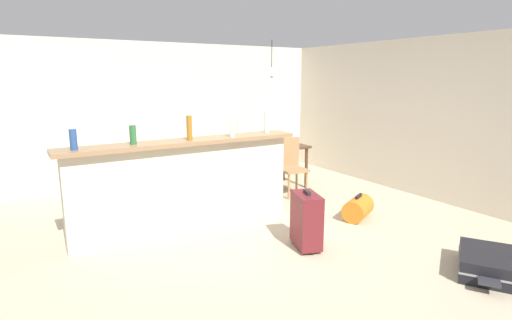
# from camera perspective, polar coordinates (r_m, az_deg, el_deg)

# --- Properties ---
(ground_plane) EXTENTS (13.00, 13.00, 0.05)m
(ground_plane) POSITION_cam_1_polar(r_m,az_deg,el_deg) (5.22, 0.03, -9.92)
(ground_plane) COLOR #BCAD8E
(wall_back) EXTENTS (6.60, 0.10, 2.50)m
(wall_back) POSITION_cam_1_polar(r_m,az_deg,el_deg) (7.64, -12.14, 6.60)
(wall_back) COLOR beige
(wall_back) RESTS_ON ground_plane
(wall_right) EXTENTS (0.10, 6.00, 2.50)m
(wall_right) POSITION_cam_1_polar(r_m,az_deg,el_deg) (7.16, 20.04, 5.82)
(wall_right) COLOR beige
(wall_right) RESTS_ON ground_plane
(partition_half_wall) EXTENTS (2.80, 0.20, 1.10)m
(partition_half_wall) POSITION_cam_1_polar(r_m,az_deg,el_deg) (5.07, -9.82, -3.89)
(partition_half_wall) COLOR beige
(partition_half_wall) RESTS_ON ground_plane
(bar_countertop) EXTENTS (2.96, 0.40, 0.05)m
(bar_countertop) POSITION_cam_1_polar(r_m,az_deg,el_deg) (4.95, -10.05, 2.52)
(bar_countertop) COLOR #93704C
(bar_countertop) RESTS_ON partition_half_wall
(bottle_blue) EXTENTS (0.08, 0.08, 0.22)m
(bottle_blue) POSITION_cam_1_polar(r_m,az_deg,el_deg) (4.59, -24.47, 2.65)
(bottle_blue) COLOR #284C89
(bottle_blue) RESTS_ON bar_countertop
(bottle_green) EXTENTS (0.07, 0.07, 0.22)m
(bottle_green) POSITION_cam_1_polar(r_m,az_deg,el_deg) (4.75, -17.04, 3.43)
(bottle_green) COLOR #2D6B38
(bottle_green) RESTS_ON bar_countertop
(bottle_amber) EXTENTS (0.07, 0.07, 0.30)m
(bottle_amber) POSITION_cam_1_polar(r_m,az_deg,el_deg) (4.90, -9.43, 4.50)
(bottle_amber) COLOR #9E661E
(bottle_amber) RESTS_ON bar_countertop
(bottle_white) EXTENTS (0.06, 0.06, 0.23)m
(bottle_white) POSITION_cam_1_polar(r_m,az_deg,el_deg) (5.11, -3.41, 4.57)
(bottle_white) COLOR silver
(bottle_white) RESTS_ON bar_countertop
(bottle_clear) EXTENTS (0.07, 0.07, 0.29)m
(bottle_clear) POSITION_cam_1_polar(r_m,az_deg,el_deg) (5.54, 1.54, 5.46)
(bottle_clear) COLOR silver
(bottle_clear) RESTS_ON bar_countertop
(dining_table) EXTENTS (1.10, 0.80, 0.74)m
(dining_table) POSITION_cam_1_polar(r_m,az_deg,el_deg) (6.93, 2.27, 1.30)
(dining_table) COLOR #4C331E
(dining_table) RESTS_ON ground_plane
(dining_chair_near_partition) EXTENTS (0.45, 0.45, 0.93)m
(dining_chair_near_partition) POSITION_cam_1_polar(r_m,az_deg,el_deg) (6.55, 4.95, -0.52)
(dining_chair_near_partition) COLOR #9E754C
(dining_chair_near_partition) RESTS_ON ground_plane
(dining_chair_far_side) EXTENTS (0.47, 0.47, 0.93)m
(dining_chair_far_side) POSITION_cam_1_polar(r_m,az_deg,el_deg) (7.39, -0.23, 0.94)
(dining_chair_far_side) COLOR #9E754C
(dining_chair_far_side) RESTS_ON ground_plane
(pendant_lamp) EXTENTS (0.34, 0.34, 0.63)m
(pendant_lamp) POSITION_cam_1_polar(r_m,az_deg,el_deg) (6.93, 2.24, 12.44)
(pendant_lamp) COLOR black
(suitcase_flat_black) EXTENTS (0.88, 0.78, 0.22)m
(suitcase_flat_black) POSITION_cam_1_polar(r_m,az_deg,el_deg) (4.64, 29.86, -12.59)
(suitcase_flat_black) COLOR black
(suitcase_flat_black) RESTS_ON ground_plane
(duffel_bag_orange) EXTENTS (0.56, 0.48, 0.34)m
(duffel_bag_orange) POSITION_cam_1_polar(r_m,az_deg,el_deg) (5.66, 14.25, -6.64)
(duffel_bag_orange) COLOR orange
(duffel_bag_orange) RESTS_ON ground_plane
(suitcase_upright_maroon) EXTENTS (0.37, 0.49, 0.67)m
(suitcase_upright_maroon) POSITION_cam_1_polar(r_m,az_deg,el_deg) (4.58, 7.15, -8.42)
(suitcase_upright_maroon) COLOR maroon
(suitcase_upright_maroon) RESTS_ON ground_plane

